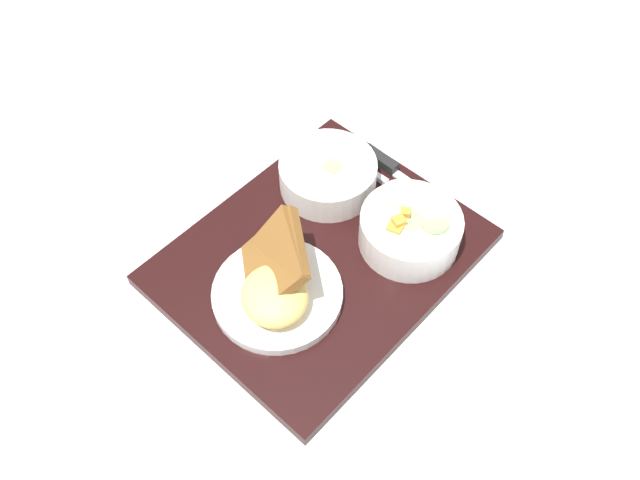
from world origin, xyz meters
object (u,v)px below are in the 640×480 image
object	(u,v)px
bowl_salad	(410,229)
bowl_soup	(328,173)
knife	(389,166)
plate_main	(275,286)
spoon	(388,183)

from	to	relation	value
bowl_salad	bowl_soup	bearing A→B (deg)	-81.49
bowl_soup	knife	size ratio (longest dim) A/B	0.84
bowl_salad	knife	bearing A→B (deg)	-120.81
bowl_soup	plate_main	distance (m)	0.20
bowl_soup	plate_main	world-z (taller)	plate_main
bowl_salad	knife	distance (m)	0.14
bowl_soup	plate_main	xyz separation A→B (m)	(0.17, 0.11, 0.00)
plate_main	spoon	xyz separation A→B (m)	(-0.24, -0.05, -0.02)
spoon	knife	bearing A→B (deg)	126.64
bowl_soup	knife	bearing A→B (deg)	160.31
bowl_salad	spoon	size ratio (longest dim) A/B	0.98
knife	spoon	bearing A→B (deg)	-51.16
plate_main	spoon	world-z (taller)	plate_main
bowl_salad	bowl_soup	world-z (taller)	bowl_salad
bowl_soup	knife	world-z (taller)	bowl_soup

